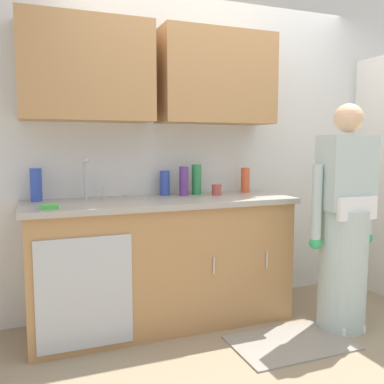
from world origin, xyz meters
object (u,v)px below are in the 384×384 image
object	(u,v)px
bottle_water_short	(245,180)
knife_on_counter	(134,197)
bottle_dish_liquid	(197,180)
bottle_cleaner_spray	(36,185)
sink	(95,204)
cup_by_sink	(217,190)
sponge	(49,207)
bottle_soap	(165,183)
bottle_water_tall	(184,181)
person_at_sink	(344,235)

from	to	relation	value
bottle_water_short	knife_on_counter	size ratio (longest dim) A/B	0.85
bottle_dish_liquid	knife_on_counter	world-z (taller)	bottle_dish_liquid
bottle_cleaner_spray	sink	bearing A→B (deg)	-27.37
cup_by_sink	sponge	bearing A→B (deg)	-167.41
bottle_water_short	bottle_soap	distance (m)	0.69
bottle_water_short	cup_by_sink	bearing A→B (deg)	-161.25
sink	cup_by_sink	world-z (taller)	sink
sink	bottle_soap	xyz separation A→B (m)	(0.58, 0.21, 0.11)
bottle_cleaner_spray	cup_by_sink	bearing A→B (deg)	-5.86
bottle_cleaner_spray	knife_on_counter	xyz separation A→B (m)	(0.69, -0.01, -0.11)
sink	bottle_cleaner_spray	world-z (taller)	sink
bottle_water_tall	sponge	size ratio (longest dim) A/B	2.06
bottle_cleaner_spray	bottle_dish_liquid	bearing A→B (deg)	-1.24
sponge	bottle_water_tall	bearing A→B (deg)	19.53
bottle_water_tall	bottle_water_short	size ratio (longest dim) A/B	1.11
person_at_sink	knife_on_counter	size ratio (longest dim) A/B	6.75
bottle_cleaner_spray	bottle_soap	size ratio (longest dim) A/B	1.20
bottle_water_short	cup_by_sink	size ratio (longest dim) A/B	2.41
person_at_sink	knife_on_counter	xyz separation A→B (m)	(-1.35, 0.75, 0.25)
sink	bottle_water_tall	bearing A→B (deg)	10.81
cup_by_sink	knife_on_counter	bearing A→B (deg)	168.75
bottle_dish_liquid	cup_by_sink	bearing A→B (deg)	-41.13
bottle_dish_liquid	knife_on_counter	distance (m)	0.52
bottle_cleaner_spray	sponge	xyz separation A→B (m)	(0.06, -0.42, -0.10)
bottle_soap	knife_on_counter	size ratio (longest dim) A/B	0.80
person_at_sink	bottle_dish_liquid	distance (m)	1.18
bottle_soap	knife_on_counter	bearing A→B (deg)	-174.13
sink	bottle_water_short	size ratio (longest dim) A/B	2.44
bottle_water_tall	bottle_dish_liquid	xyz separation A→B (m)	(0.12, 0.03, 0.01)
bottle_cleaner_spray	bottle_dish_liquid	distance (m)	1.20
person_at_sink	knife_on_counter	bearing A→B (deg)	150.89
sink	bottle_water_tall	distance (m)	0.73
person_at_sink	bottle_cleaner_spray	distance (m)	2.21
cup_by_sink	knife_on_counter	xyz separation A→B (m)	(-0.63, 0.13, -0.04)
sink	sponge	bearing A→B (deg)	-143.91
bottle_water_tall	bottle_dish_liquid	world-z (taller)	bottle_dish_liquid
bottle_water_short	cup_by_sink	world-z (taller)	bottle_water_short
knife_on_counter	sponge	bearing A→B (deg)	93.54
bottle_water_tall	bottle_soap	size ratio (longest dim) A/B	1.17
bottle_cleaner_spray	knife_on_counter	distance (m)	0.70
person_at_sink	sponge	world-z (taller)	person_at_sink
bottle_water_short	bottle_soap	world-z (taller)	bottle_water_short
knife_on_counter	cup_by_sink	bearing A→B (deg)	-130.57
person_at_sink	knife_on_counter	world-z (taller)	person_at_sink
sink	bottle_dish_liquid	bearing A→B (deg)	11.35
bottle_cleaner_spray	knife_on_counter	bearing A→B (deg)	-0.85
sink	bottle_water_tall	xyz separation A→B (m)	(0.71, 0.14, 0.13)
bottle_water_tall	bottle_dish_liquid	size ratio (longest dim) A/B	0.95
sink	cup_by_sink	distance (m)	0.96
bottle_water_short	bottle_cleaner_spray	xyz separation A→B (m)	(-1.64, 0.03, 0.01)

